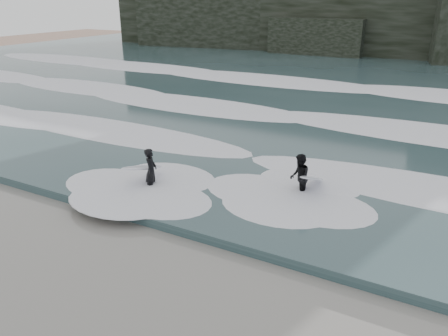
{
  "coord_description": "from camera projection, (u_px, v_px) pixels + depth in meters",
  "views": [
    {
      "loc": [
        6.4,
        -5.73,
        6.3
      ],
      "look_at": [
        0.06,
        5.96,
        1.0
      ],
      "focal_mm": 35.0,
      "sensor_mm": 36.0,
      "label": 1
    }
  ],
  "objects": [
    {
      "name": "foam_near",
      "position": [
        260.0,
        157.0,
        17.05
      ],
      "size": [
        60.0,
        3.2,
        0.2
      ],
      "primitive_type": "ellipsoid",
      "color": "white",
      "rests_on": "sea"
    },
    {
      "name": "foam_mid",
      "position": [
        315.0,
        116.0,
        22.76
      ],
      "size": [
        60.0,
        4.0,
        0.24
      ],
      "primitive_type": "ellipsoid",
      "color": "white",
      "rests_on": "sea"
    },
    {
      "name": "surfer_left",
      "position": [
        149.0,
        170.0,
        14.69
      ],
      "size": [
        1.03,
        1.97,
        1.58
      ],
      "color": "black",
      "rests_on": "ground"
    },
    {
      "name": "ground",
      "position": [
        96.0,
        294.0,
        9.85
      ],
      "size": [
        120.0,
        120.0,
        0.0
      ],
      "primitive_type": "plane",
      "color": "brown",
      "rests_on": "ground"
    },
    {
      "name": "foam_far",
      "position": [
        355.0,
        86.0,
        30.1
      ],
      "size": [
        60.0,
        4.8,
        0.3
      ],
      "primitive_type": "ellipsoid",
      "color": "white",
      "rests_on": "sea"
    },
    {
      "name": "headland",
      "position": [
        406.0,
        8.0,
        45.55
      ],
      "size": [
        70.0,
        9.0,
        10.0
      ],
      "primitive_type": "cube",
      "color": "black",
      "rests_on": "ground"
    },
    {
      "name": "surfer_right",
      "position": [
        302.0,
        177.0,
        14.12
      ],
      "size": [
        1.22,
        2.23,
        1.56
      ],
      "color": "black",
      "rests_on": "ground"
    },
    {
      "name": "sea",
      "position": [
        366.0,
        81.0,
        33.47
      ],
      "size": [
        90.0,
        52.0,
        0.3
      ],
      "primitive_type": "cube",
      "color": "#30474A",
      "rests_on": "ground"
    }
  ]
}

